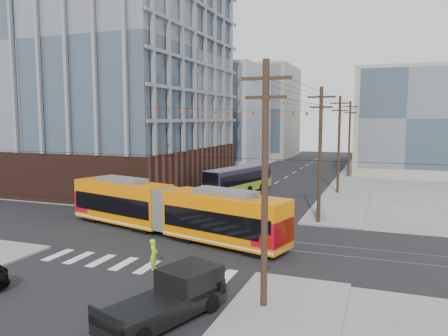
{
  "coord_description": "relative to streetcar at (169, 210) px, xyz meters",
  "views": [
    {
      "loc": [
        13.34,
        -24.25,
        8.49
      ],
      "look_at": [
        1.1,
        8.88,
        4.49
      ],
      "focal_mm": 35.0,
      "sensor_mm": 36.0,
      "label": 1
    }
  ],
  "objects": [
    {
      "name": "stop_sign",
      "position": [
        9.27,
        -7.42,
        -0.54
      ],
      "size": [
        0.94,
        0.94,
        2.58
      ],
      "primitive_type": null,
      "rotation": [
        0.0,
        0.0,
        -0.23
      ],
      "color": "#9D0B03",
      "rests_on": "ground"
    },
    {
      "name": "bg_bldg_ne_near",
      "position": [
        17.36,
        44.1,
        6.17
      ],
      "size": [
        14.0,
        14.0,
        16.0
      ],
      "primitive_type": "cube",
      "color": "gray",
      "rests_on": "ground"
    },
    {
      "name": "utility_pole_near",
      "position": [
        9.86,
        -9.9,
        3.67
      ],
      "size": [
        0.3,
        0.3,
        11.0
      ],
      "primitive_type": "cylinder",
      "color": "black",
      "rests_on": "ground"
    },
    {
      "name": "bg_bldg_nw_far",
      "position": [
        -12.64,
        68.1,
        8.17
      ],
      "size": [
        16.0,
        18.0,
        20.0
      ],
      "primitive_type": "cube",
      "color": "gray",
      "rests_on": "ground"
    },
    {
      "name": "bg_bldg_ne_far",
      "position": [
        19.36,
        64.1,
        5.17
      ],
      "size": [
        16.0,
        16.0,
        14.0
      ],
      "primitive_type": "cube",
      "color": "#8C99A5",
      "rests_on": "ground"
    },
    {
      "name": "parked_car_silver",
      "position": [
        -4.01,
        8.41,
        -1.0
      ],
      "size": [
        2.71,
        5.31,
        1.67
      ],
      "primitive_type": "imported",
      "rotation": [
        0.0,
        0.0,
        3.34
      ],
      "color": "#999CAA",
      "rests_on": "ground"
    },
    {
      "name": "parked_car_white",
      "position": [
        -4.14,
        12.39,
        -1.09
      ],
      "size": [
        3.3,
        5.45,
        1.48
      ],
      "primitive_type": "imported",
      "rotation": [
        0.0,
        0.0,
        2.88
      ],
      "color": "silver",
      "rests_on": "ground"
    },
    {
      "name": "ground",
      "position": [
        1.36,
        -3.9,
        -1.83
      ],
      "size": [
        160.0,
        160.0,
        0.0
      ],
      "primitive_type": "plane",
      "color": "slate"
    },
    {
      "name": "pedestrian",
      "position": [
        2.69,
        -7.09,
        -0.96
      ],
      "size": [
        0.56,
        0.72,
        1.75
      ],
      "primitive_type": "imported",
      "rotation": [
        0.0,
        0.0,
        1.81
      ],
      "color": "#B2EE1A",
      "rests_on": "ground"
    },
    {
      "name": "city_bus",
      "position": [
        -0.79,
        18.64,
        -0.28
      ],
      "size": [
        5.05,
        11.22,
        3.11
      ],
      "primitive_type": null,
      "rotation": [
        0.0,
        0.0,
        -0.25
      ],
      "color": "#221430",
      "rests_on": "ground"
    },
    {
      "name": "parked_car_grey",
      "position": [
        -4.1,
        21.33,
        -1.12
      ],
      "size": [
        3.22,
        5.48,
        1.43
      ],
      "primitive_type": "imported",
      "rotation": [
        0.0,
        0.0,
        2.97
      ],
      "color": "slate",
      "rests_on": "ground"
    },
    {
      "name": "bg_bldg_nw_near",
      "position": [
        -15.64,
        48.1,
        7.17
      ],
      "size": [
        18.0,
        16.0,
        18.0
      ],
      "primitive_type": "cube",
      "color": "#8C99A5",
      "rests_on": "ground"
    },
    {
      "name": "office_building",
      "position": [
        -20.64,
        19.1,
        12.47
      ],
      "size": [
        30.0,
        25.0,
        28.6
      ],
      "primitive_type": "cube",
      "color": "#381E16",
      "rests_on": "ground"
    },
    {
      "name": "streetcar",
      "position": [
        0.0,
        0.0,
        0.0
      ],
      "size": [
        19.06,
        7.68,
        3.67
      ],
      "primitive_type": null,
      "rotation": [
        0.0,
        0.0,
        -0.27
      ],
      "color": "#DE7000",
      "rests_on": "ground"
    },
    {
      "name": "utility_pole_far",
      "position": [
        9.86,
        52.1,
        3.67
      ],
      "size": [
        0.3,
        0.3,
        11.0
      ],
      "primitive_type": "cylinder",
      "color": "black",
      "rests_on": "ground"
    },
    {
      "name": "jersey_barrier",
      "position": [
        9.66,
        9.52,
        -1.42
      ],
      "size": [
        1.57,
        4.26,
        0.83
      ],
      "primitive_type": "cube",
      "rotation": [
        0.0,
        0.0,
        0.15
      ],
      "color": "slate",
      "rests_on": "ground"
    },
    {
      "name": "pickup_truck",
      "position": [
        6.26,
        -12.66,
        -0.86
      ],
      "size": [
        3.86,
        6.12,
        1.96
      ],
      "primitive_type": null,
      "rotation": [
        0.0,
        0.0,
        -0.34
      ],
      "color": "black",
      "rests_on": "ground"
    }
  ]
}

